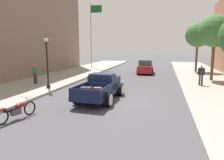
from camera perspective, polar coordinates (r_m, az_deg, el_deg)
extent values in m
plane|color=#47474C|center=(12.83, -0.49, -5.40)|extent=(140.00, 140.00, 0.00)
cube|color=#9E998E|center=(16.20, -26.16, -2.99)|extent=(5.50, 64.00, 0.15)
cube|color=#0F1938|center=(12.72, -3.20, -3.04)|extent=(1.96, 4.97, 0.24)
cube|color=#0F1938|center=(12.95, -2.69, -0.47)|extent=(1.60, 1.16, 0.80)
cube|color=#0F1938|center=(12.83, -2.78, 1.51)|extent=(1.47, 0.99, 0.12)
cube|color=#3D4C5B|center=(13.45, -1.90, 0.59)|extent=(1.33, 0.09, 0.44)
cube|color=#0F1938|center=(14.19, -0.95, -0.18)|extent=(1.38, 1.55, 0.52)
cube|color=silver|center=(14.94, -0.03, 0.23)|extent=(0.68, 0.13, 0.47)
cube|color=#0F1938|center=(11.42, -5.59, -3.78)|extent=(1.77, 2.17, 0.04)
cube|color=#0F1938|center=(11.70, -9.29, -2.44)|extent=(0.17, 2.10, 0.44)
cube|color=#0F1938|center=(11.10, -1.73, -2.96)|extent=(0.17, 2.10, 0.44)
cube|color=#0F1938|center=(10.47, -7.70, -3.79)|extent=(1.62, 0.15, 0.44)
cube|color=#0F1938|center=(12.29, -3.83, -1.77)|extent=(1.62, 0.15, 0.44)
cylinder|color=black|center=(14.30, -4.75, -2.26)|extent=(0.39, 0.81, 0.80)
cylinder|color=silver|center=(14.36, -5.44, -2.21)|extent=(0.04, 0.66, 0.66)
cylinder|color=silver|center=(14.37, -5.47, -2.21)|extent=(0.03, 0.24, 0.24)
cylinder|color=black|center=(13.75, 2.24, -2.69)|extent=(0.39, 0.81, 0.80)
cylinder|color=silver|center=(13.71, 2.99, -2.74)|extent=(0.04, 0.66, 0.66)
cylinder|color=silver|center=(13.71, 3.03, -2.74)|extent=(0.03, 0.24, 0.24)
cylinder|color=black|center=(11.89, -9.50, -4.72)|extent=(0.39, 0.81, 0.80)
cylinder|color=silver|center=(11.97, -10.29, -4.65)|extent=(0.04, 0.66, 0.66)
cylinder|color=silver|center=(11.98, -10.34, -4.65)|extent=(0.03, 0.24, 0.24)
cylinder|color=black|center=(11.23, -1.20, -5.43)|extent=(0.39, 0.81, 0.80)
cylinder|color=silver|center=(11.18, -0.30, -5.50)|extent=(0.04, 0.66, 0.66)
cylinder|color=silver|center=(11.18, -0.25, -5.50)|extent=(0.03, 0.24, 0.24)
cube|color=#2D2D33|center=(11.13, -7.15, -3.00)|extent=(0.62, 0.46, 0.40)
cube|color=#3D2D1E|center=(11.13, -7.15, -3.00)|extent=(0.62, 0.08, 0.42)
cube|color=brown|center=(11.58, -4.03, -2.77)|extent=(0.46, 0.35, 0.28)
torus|color=black|center=(10.68, -21.82, -7.25)|extent=(0.22, 0.67, 0.67)
torus|color=black|center=(9.86, -28.29, -9.08)|extent=(0.22, 0.67, 0.67)
cube|color=#4C4C51|center=(10.21, -25.16, -7.94)|extent=(0.34, 0.48, 0.28)
ellipsoid|color=maroon|center=(10.29, -24.14, -6.40)|extent=(0.37, 0.57, 0.24)
cube|color=black|center=(10.03, -26.36, -7.43)|extent=(0.34, 0.60, 0.10)
cylinder|color=silver|center=(10.56, -22.16, -5.76)|extent=(0.11, 0.26, 0.58)
cylinder|color=silver|center=(10.42, -22.76, -4.41)|extent=(0.61, 0.18, 0.04)
cube|color=maroon|center=(9.77, -28.44, -7.29)|extent=(0.27, 0.43, 0.06)
cube|color=#AD1E1E|center=(25.49, 9.23, 3.21)|extent=(1.89, 4.37, 0.80)
cube|color=#384C5B|center=(25.28, 9.26, 4.80)|extent=(1.60, 2.06, 0.64)
cylinder|color=black|center=(26.85, 7.59, 2.95)|extent=(0.25, 0.67, 0.66)
cylinder|color=black|center=(26.78, 11.12, 2.84)|extent=(0.25, 0.67, 0.66)
cylinder|color=black|center=(24.30, 7.12, 2.30)|extent=(0.25, 0.67, 0.66)
cylinder|color=black|center=(24.22, 11.01, 2.18)|extent=(0.25, 0.67, 0.66)
cylinder|color=#333338|center=(18.56, -20.69, 0.40)|extent=(0.14, 0.14, 0.86)
cylinder|color=#333338|center=(18.46, -20.23, 0.38)|extent=(0.14, 0.14, 0.86)
cube|color=#387A47|center=(18.42, -20.59, 2.58)|extent=(0.36, 0.22, 0.56)
cylinder|color=#387A47|center=(18.55, -21.14, 2.50)|extent=(0.09, 0.09, 0.54)
cylinder|color=#387A47|center=(18.30, -20.01, 2.48)|extent=(0.09, 0.09, 0.54)
sphere|color=#9E7051|center=(18.38, -20.66, 3.81)|extent=(0.22, 0.22, 0.22)
cylinder|color=#333338|center=(18.00, 23.10, 0.00)|extent=(0.14, 0.14, 0.86)
cylinder|color=#333338|center=(18.03, 23.66, -0.03)|extent=(0.14, 0.14, 0.86)
cube|color=#232328|center=(17.93, 23.53, 2.23)|extent=(0.36, 0.22, 0.56)
cylinder|color=#232328|center=(17.90, 22.83, 2.17)|extent=(0.09, 0.09, 0.54)
cylinder|color=#232328|center=(17.97, 24.21, 2.10)|extent=(0.09, 0.09, 0.54)
sphere|color=beige|center=(17.89, 23.61, 3.50)|extent=(0.22, 0.22, 0.22)
cylinder|color=black|center=(16.21, -17.20, -1.74)|extent=(0.28, 0.28, 0.24)
cylinder|color=black|center=(15.98, -17.50, 4.32)|extent=(0.12, 0.12, 3.20)
cylinder|color=black|center=(15.93, -17.75, 9.52)|extent=(0.50, 0.04, 0.04)
sphere|color=silver|center=(15.94, -17.81, 10.64)|extent=(0.32, 0.32, 0.32)
cone|color=black|center=(15.94, -17.84, 11.28)|extent=(0.24, 0.24, 0.14)
cylinder|color=#B2B2B7|center=(30.71, -5.83, 11.84)|extent=(0.12, 0.12, 9.00)
sphere|color=gold|center=(31.25, -5.97, 20.26)|extent=(0.16, 0.16, 0.16)
cube|color=#196633|center=(30.84, -4.36, 19.05)|extent=(1.60, 0.03, 1.00)
cylinder|color=brown|center=(21.14, 26.09, 4.53)|extent=(0.26, 0.26, 3.39)
sphere|color=#3D7538|center=(21.14, 26.64, 12.10)|extent=(2.94, 2.94, 2.94)
cylinder|color=brown|center=(27.69, 22.35, 5.67)|extent=(0.26, 0.26, 3.39)
sphere|color=#3D7538|center=(27.69, 22.72, 11.49)|extent=(2.99, 2.99, 2.99)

